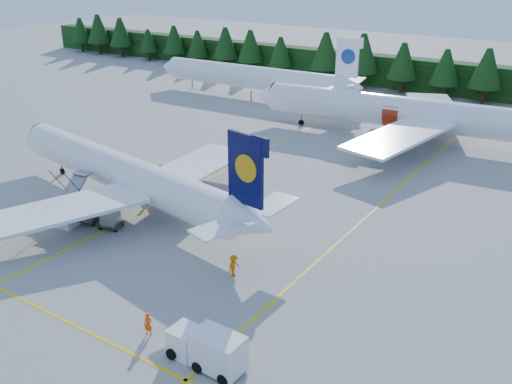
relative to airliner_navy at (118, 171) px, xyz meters
The scene contains 13 objects.
ground 21.69m from the airliner_navy, 33.42° to the right, with size 320.00×320.00×0.00m, color #9C9C97.
taxi_stripe_a 9.71m from the airliner_navy, 64.77° to the left, with size 0.25×120.00×0.01m, color yellow.
taxi_stripe_b 25.48m from the airliner_navy, 18.98° to the left, with size 0.25×120.00×0.01m, color yellow.
taxi_stripe_cross 25.45m from the airliner_navy, 44.88° to the right, with size 80.00×0.25×0.01m, color yellow.
treeline_hedge 72.45m from the airliner_navy, 75.72° to the left, with size 220.00×4.00×6.00m, color black.
airliner_navy is the anchor object (origin of this frame).
airliner_red 40.82m from the airliner_navy, 67.65° to the left, with size 44.49×36.48×12.94m.
airliner_far_left 50.40m from the airliner_navy, 108.93° to the left, with size 41.45×5.23×12.05m.
airstairs 7.37m from the airliner_navy, 100.77° to the right, with size 4.71×6.39×3.96m.
service_truck 28.81m from the airliner_navy, 33.36° to the right, with size 5.48×2.15×2.62m.
uld_pair 6.39m from the airliner_navy, 63.54° to the right, with size 5.28×2.51×1.65m.
crew_a 24.52m from the airliner_navy, 39.82° to the right, with size 0.64×0.42×1.76m, color #F05105.
crew_c 20.24m from the airliner_navy, 17.15° to the right, with size 0.81×0.55×1.95m, color orange.
Camera 1 is at (25.26, -27.33, 24.84)m, focal length 40.00 mm.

